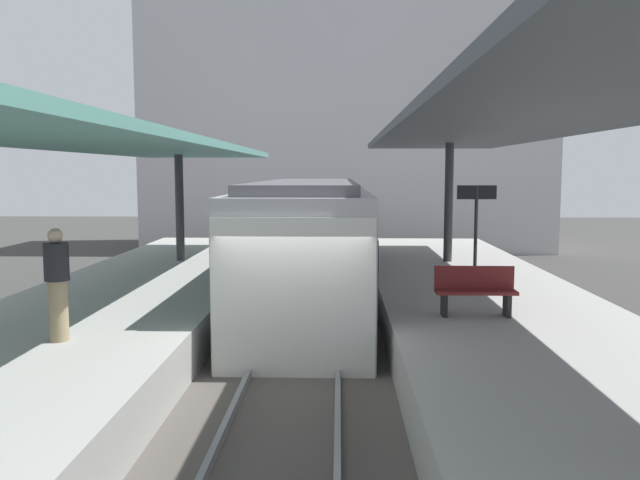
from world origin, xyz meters
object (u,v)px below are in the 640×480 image
at_px(platform_bench, 475,289).
at_px(platform_sign, 476,211).
at_px(commuter_train, 309,245).
at_px(passenger_near_bench, 57,283).

relative_size(platform_bench, platform_sign, 0.63).
xyz_separation_m(commuter_train, platform_bench, (3.13, -4.44, -0.26)).
bearing_deg(platform_bench, commuter_train, 125.14).
height_order(commuter_train, passenger_near_bench, commuter_train).
relative_size(commuter_train, platform_sign, 5.04).
distance_m(commuter_train, platform_bench, 5.44).
relative_size(commuter_train, platform_bench, 7.96).
bearing_deg(commuter_train, passenger_near_bench, -118.41).
bearing_deg(platform_sign, commuter_train, 169.42).
height_order(commuter_train, platform_sign, commuter_train).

